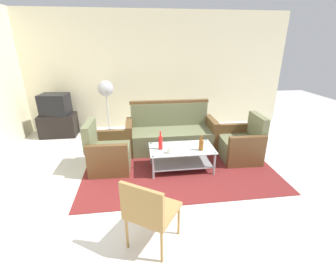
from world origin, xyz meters
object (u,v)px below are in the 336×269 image
object	(u,v)px
armchair_left	(108,153)
tv_stand	(59,125)
bottle_brown	(201,145)
cup	(170,150)
coffee_table	(181,155)
wicker_chair	(149,210)
television	(55,104)
pedestal_fan	(106,92)
armchair_right	(241,145)
bottle_red	(160,142)
couch	(171,134)

from	to	relation	value
armchair_left	tv_stand	distance (m)	2.20
tv_stand	bottle_brown	bearing A→B (deg)	-35.94
bottle_brown	cup	bearing A→B (deg)	-175.00
coffee_table	wicker_chair	world-z (taller)	wicker_chair
television	cup	bearing A→B (deg)	144.94
pedestal_fan	armchair_left	bearing A→B (deg)	-84.72
armchair_right	bottle_red	bearing A→B (deg)	100.87
tv_stand	pedestal_fan	distance (m)	1.38
tv_stand	pedestal_fan	size ratio (longest dim) A/B	0.63
couch	bottle_brown	world-z (taller)	couch
couch	pedestal_fan	size ratio (longest dim) A/B	1.42
wicker_chair	armchair_left	bearing A→B (deg)	142.09
coffee_table	wicker_chair	xyz separation A→B (m)	(-0.65, -1.62, 0.22)
coffee_table	television	xyz separation A→B (m)	(-2.58, 1.96, 0.49)
couch	coffee_table	size ratio (longest dim) A/B	1.64
bottle_brown	couch	bearing A→B (deg)	109.52
armchair_left	wicker_chair	world-z (taller)	armchair_left
bottle_red	couch	bearing A→B (deg)	70.89
bottle_brown	pedestal_fan	bearing A→B (deg)	128.88
armchair_right	bottle_brown	size ratio (longest dim) A/B	3.30
armchair_left	coffee_table	size ratio (longest dim) A/B	0.77
bottle_brown	wicker_chair	world-z (taller)	wicker_chair
couch	bottle_brown	bearing A→B (deg)	109.86
armchair_left	bottle_red	world-z (taller)	armchair_left
cup	armchair_right	bearing A→B (deg)	16.61
bottle_brown	tv_stand	world-z (taller)	bottle_brown
tv_stand	couch	bearing A→B (deg)	-23.17
pedestal_fan	wicker_chair	bearing A→B (deg)	-77.97
armchair_right	wicker_chair	world-z (taller)	armchair_right
armchair_right	wicker_chair	size ratio (longest dim) A/B	1.01
coffee_table	bottle_brown	size ratio (longest dim) A/B	4.27
coffee_table	tv_stand	size ratio (longest dim) A/B	1.38
tv_stand	wicker_chair	world-z (taller)	wicker_chair
bottle_red	pedestal_fan	size ratio (longest dim) A/B	0.25
couch	pedestal_fan	distance (m)	1.91
couch	armchair_right	xyz separation A→B (m)	(1.25, -0.63, -0.03)
armchair_right	armchair_left	bearing A→B (deg)	92.72
cup	pedestal_fan	world-z (taller)	pedestal_fan
bottle_brown	coffee_table	bearing A→B (deg)	156.97
armchair_left	wicker_chair	bearing A→B (deg)	20.41
coffee_table	bottle_brown	distance (m)	0.40
bottle_brown	tv_stand	xyz separation A→B (m)	(-2.88, 2.09, -0.25)
couch	pedestal_fan	world-z (taller)	pedestal_fan
bottle_brown	bottle_red	size ratio (longest dim) A/B	0.81
bottle_brown	cup	distance (m)	0.53
pedestal_fan	coffee_table	bearing A→B (deg)	-54.70
coffee_table	pedestal_fan	xyz separation A→B (m)	(-1.42, 2.01, 0.74)
armchair_left	cup	size ratio (longest dim) A/B	8.50
bottle_brown	cup	world-z (taller)	bottle_brown
armchair_right	television	bearing A→B (deg)	67.27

